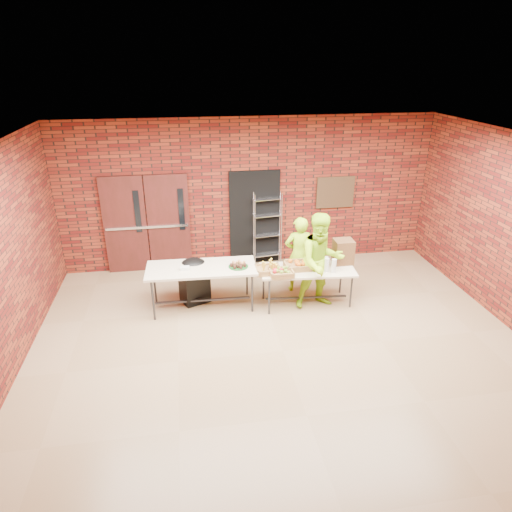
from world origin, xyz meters
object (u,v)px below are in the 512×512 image
(coffee_dispenser, at_px, (343,252))
(volunteer_woman, at_px, (299,254))
(table_left, at_px, (201,271))
(covered_grill, at_px, (194,280))
(volunteer_man, at_px, (321,261))
(wire_rack, at_px, (267,229))
(table_right, at_px, (307,272))

(coffee_dispenser, bearing_deg, volunteer_woman, 151.64)
(coffee_dispenser, height_order, volunteer_woman, volunteer_woman)
(table_left, bearing_deg, volunteer_woman, 13.46)
(covered_grill, relative_size, volunteer_man, 0.49)
(wire_rack, bearing_deg, table_right, -85.60)
(volunteer_woman, bearing_deg, covered_grill, 4.63)
(wire_rack, height_order, coffee_dispenser, wire_rack)
(table_right, distance_m, volunteer_man, 0.35)
(coffee_dispenser, relative_size, volunteer_man, 0.26)
(table_right, bearing_deg, volunteer_man, -24.87)
(wire_rack, relative_size, table_left, 0.82)
(table_right, height_order, volunteer_woman, volunteer_woman)
(table_right, distance_m, volunteer_woman, 0.58)
(wire_rack, distance_m, table_left, 2.29)
(wire_rack, relative_size, volunteer_woman, 1.08)
(coffee_dispenser, bearing_deg, table_right, -167.48)
(covered_grill, bearing_deg, table_left, -82.71)
(table_left, distance_m, volunteer_woman, 1.95)
(table_right, bearing_deg, coffee_dispenser, 17.49)
(table_left, relative_size, covered_grill, 2.26)
(volunteer_man, bearing_deg, table_left, 166.26)
(table_right, xyz_separation_m, coffee_dispenser, (0.72, 0.16, 0.29))
(covered_grill, distance_m, volunteer_woman, 2.07)
(wire_rack, relative_size, covered_grill, 1.86)
(volunteer_woman, bearing_deg, table_left, 11.99)
(table_right, distance_m, coffee_dispenser, 0.80)
(table_left, xyz_separation_m, volunteer_man, (2.14, -0.30, 0.16))
(table_left, relative_size, coffee_dispenser, 4.32)
(wire_rack, bearing_deg, volunteer_man, -80.69)
(wire_rack, distance_m, table_right, 1.93)
(table_left, height_order, table_right, table_left)
(wire_rack, distance_m, covered_grill, 2.25)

